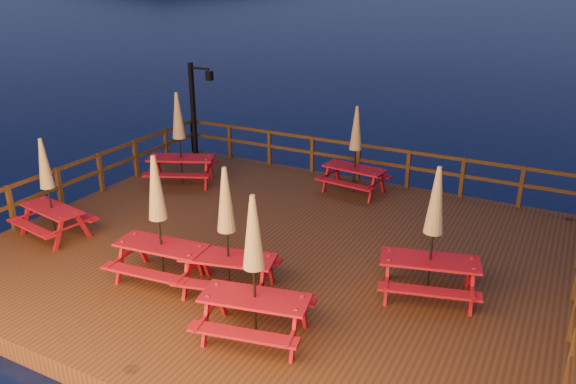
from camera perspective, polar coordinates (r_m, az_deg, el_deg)
name	(u,v)px	position (r m, az deg, el deg)	size (l,w,h in m)	color
ground	(277,263)	(12.55, -1.09, -7.22)	(500.00, 500.00, 0.00)	#050E33
deck	(277,255)	(12.45, -1.10, -6.42)	(12.00, 10.00, 0.40)	#442815
deck_piles	(277,275)	(12.69, -1.08, -8.41)	(11.44, 9.44, 1.40)	#392512
railing	(313,189)	(13.49, 2.51, 0.35)	(11.80, 9.75, 1.10)	#392512
lamp_post	(197,102)	(18.18, -9.26, 9.05)	(0.85, 0.18, 3.00)	black
picnic_table_0	(254,266)	(8.90, -3.47, -7.56)	(2.03, 1.79, 2.52)	maroon
picnic_table_1	(179,137)	(15.86, -10.98, 5.47)	(2.28, 2.12, 2.61)	maroon
picnic_table_2	(48,187)	(13.48, -23.21, 0.49)	(1.80, 1.57, 2.30)	maroon
picnic_table_3	(355,149)	(15.05, 6.86, 4.39)	(1.81, 1.55, 2.39)	maroon
picnic_table_4	(159,218)	(10.81, -13.01, -2.55)	(1.93, 1.65, 2.55)	maroon
picnic_table_5	(433,232)	(10.31, 14.52, -3.92)	(2.10, 1.88, 2.54)	maroon
picnic_table_6	(227,230)	(10.20, -6.23, -3.82)	(2.04, 1.81, 2.48)	maroon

